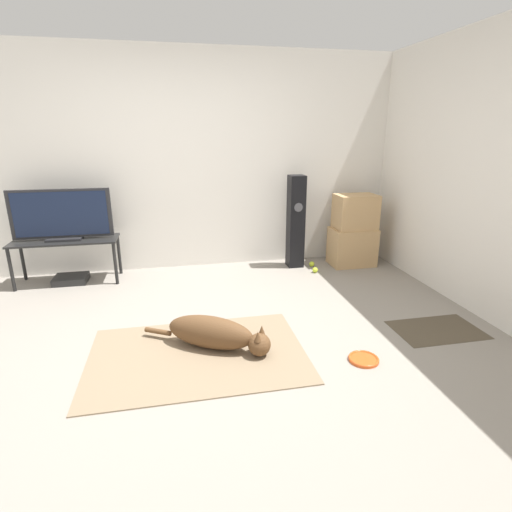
{
  "coord_description": "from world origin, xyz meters",
  "views": [
    {
      "loc": [
        -0.12,
        -2.81,
        1.64
      ],
      "look_at": [
        0.64,
        0.89,
        0.45
      ],
      "focal_mm": 28.0,
      "sensor_mm": 36.0,
      "label": 1
    }
  ],
  "objects_px": {
    "dog": "(216,333)",
    "cardboard_box_upper": "(355,212)",
    "floor_speaker": "(296,222)",
    "game_console": "(71,279)",
    "tennis_ball_near_speaker": "(315,270)",
    "frisbee": "(364,359)",
    "tv_stand": "(66,245)",
    "cardboard_box_lower": "(352,247)",
    "tennis_ball_by_boxes": "(312,264)",
    "tv": "(61,215)"
  },
  "relations": [
    {
      "from": "tv_stand",
      "to": "cardboard_box_lower",
      "type": "bearing_deg",
      "value": -1.12
    },
    {
      "from": "cardboard_box_upper",
      "to": "game_console",
      "type": "bearing_deg",
      "value": 179.35
    },
    {
      "from": "tv",
      "to": "tennis_ball_by_boxes",
      "type": "height_order",
      "value": "tv"
    },
    {
      "from": "cardboard_box_lower",
      "to": "frisbee",
      "type": "bearing_deg",
      "value": -112.05
    },
    {
      "from": "cardboard_box_lower",
      "to": "tennis_ball_near_speaker",
      "type": "height_order",
      "value": "cardboard_box_lower"
    },
    {
      "from": "tv",
      "to": "tennis_ball_by_boxes",
      "type": "bearing_deg",
      "value": -1.02
    },
    {
      "from": "cardboard_box_upper",
      "to": "floor_speaker",
      "type": "bearing_deg",
      "value": 173.4
    },
    {
      "from": "game_console",
      "to": "tennis_ball_near_speaker",
      "type": "bearing_deg",
      "value": -5.15
    },
    {
      "from": "frisbee",
      "to": "tv_stand",
      "type": "distance_m",
      "value": 3.36
    },
    {
      "from": "cardboard_box_upper",
      "to": "tv",
      "type": "height_order",
      "value": "tv"
    },
    {
      "from": "dog",
      "to": "floor_speaker",
      "type": "height_order",
      "value": "floor_speaker"
    },
    {
      "from": "dog",
      "to": "tennis_ball_near_speaker",
      "type": "height_order",
      "value": "dog"
    },
    {
      "from": "cardboard_box_upper",
      "to": "tv_stand",
      "type": "distance_m",
      "value": 3.4
    },
    {
      "from": "frisbee",
      "to": "cardboard_box_upper",
      "type": "bearing_deg",
      "value": 67.69
    },
    {
      "from": "floor_speaker",
      "to": "game_console",
      "type": "xyz_separation_m",
      "value": [
        -2.64,
        -0.05,
        -0.53
      ]
    },
    {
      "from": "tv",
      "to": "tv_stand",
      "type": "bearing_deg",
      "value": -90.0
    },
    {
      "from": "tv",
      "to": "tennis_ball_near_speaker",
      "type": "bearing_deg",
      "value": -5.58
    },
    {
      "from": "floor_speaker",
      "to": "tv_stand",
      "type": "relative_size",
      "value": 1.02
    },
    {
      "from": "frisbee",
      "to": "cardboard_box_upper",
      "type": "xyz_separation_m",
      "value": [
        0.87,
        2.12,
        0.67
      ]
    },
    {
      "from": "frisbee",
      "to": "game_console",
      "type": "xyz_separation_m",
      "value": [
        -2.51,
        2.16,
        0.02
      ]
    },
    {
      "from": "tv",
      "to": "tennis_ball_near_speaker",
      "type": "height_order",
      "value": "tv"
    },
    {
      "from": "dog",
      "to": "game_console",
      "type": "relative_size",
      "value": 2.7
    },
    {
      "from": "frisbee",
      "to": "cardboard_box_upper",
      "type": "height_order",
      "value": "cardboard_box_upper"
    },
    {
      "from": "tennis_ball_by_boxes",
      "to": "cardboard_box_lower",
      "type": "bearing_deg",
      "value": -2.01
    },
    {
      "from": "cardboard_box_lower",
      "to": "floor_speaker",
      "type": "bearing_deg",
      "value": 172.58
    },
    {
      "from": "dog",
      "to": "tv_stand",
      "type": "bearing_deg",
      "value": 129.11
    },
    {
      "from": "dog",
      "to": "cardboard_box_upper",
      "type": "relative_size",
      "value": 1.92
    },
    {
      "from": "frisbee",
      "to": "cardboard_box_lower",
      "type": "distance_m",
      "value": 2.29
    },
    {
      "from": "tv",
      "to": "game_console",
      "type": "relative_size",
      "value": 2.94
    },
    {
      "from": "game_console",
      "to": "frisbee",
      "type": "bearing_deg",
      "value": -40.71
    },
    {
      "from": "tv_stand",
      "to": "tennis_ball_near_speaker",
      "type": "relative_size",
      "value": 16.78
    },
    {
      "from": "dog",
      "to": "tennis_ball_near_speaker",
      "type": "relative_size",
      "value": 14.49
    },
    {
      "from": "cardboard_box_upper",
      "to": "game_console",
      "type": "relative_size",
      "value": 1.41
    },
    {
      "from": "game_console",
      "to": "tv",
      "type": "bearing_deg",
      "value": 106.73
    },
    {
      "from": "cardboard_box_lower",
      "to": "tennis_ball_near_speaker",
      "type": "xyz_separation_m",
      "value": [
        -0.56,
        -0.21,
        -0.2
      ]
    },
    {
      "from": "tennis_ball_near_speaker",
      "to": "tennis_ball_by_boxes",
      "type": "bearing_deg",
      "value": 80.98
    },
    {
      "from": "frisbee",
      "to": "cardboard_box_upper",
      "type": "distance_m",
      "value": 2.39
    },
    {
      "from": "cardboard_box_upper",
      "to": "floor_speaker",
      "type": "height_order",
      "value": "floor_speaker"
    },
    {
      "from": "dog",
      "to": "cardboard_box_lower",
      "type": "height_order",
      "value": "cardboard_box_lower"
    },
    {
      "from": "tv_stand",
      "to": "tennis_ball_by_boxes",
      "type": "height_order",
      "value": "tv_stand"
    },
    {
      "from": "tv",
      "to": "game_console",
      "type": "height_order",
      "value": "tv"
    },
    {
      "from": "cardboard_box_lower",
      "to": "game_console",
      "type": "distance_m",
      "value": 3.38
    },
    {
      "from": "tennis_ball_by_boxes",
      "to": "tennis_ball_near_speaker",
      "type": "distance_m",
      "value": 0.23
    },
    {
      "from": "frisbee",
      "to": "game_console",
      "type": "height_order",
      "value": "game_console"
    },
    {
      "from": "frisbee",
      "to": "tv",
      "type": "bearing_deg",
      "value": 139.08
    },
    {
      "from": "dog",
      "to": "frisbee",
      "type": "bearing_deg",
      "value": -20.1
    },
    {
      "from": "tv",
      "to": "game_console",
      "type": "xyz_separation_m",
      "value": [
        0.01,
        -0.02,
        -0.73
      ]
    },
    {
      "from": "tennis_ball_by_boxes",
      "to": "game_console",
      "type": "bearing_deg",
      "value": 179.42
    },
    {
      "from": "cardboard_box_lower",
      "to": "tv",
      "type": "distance_m",
      "value": 3.42
    },
    {
      "from": "frisbee",
      "to": "tennis_ball_by_boxes",
      "type": "height_order",
      "value": "tennis_ball_by_boxes"
    }
  ]
}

